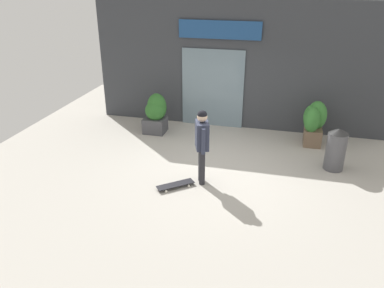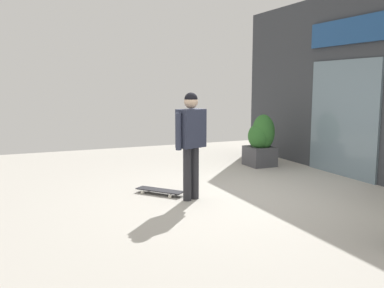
# 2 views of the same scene
# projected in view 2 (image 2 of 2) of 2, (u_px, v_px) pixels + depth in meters

# --- Properties ---
(ground_plane) EXTENTS (12.00, 12.00, 0.00)m
(ground_plane) POSITION_uv_depth(u_px,v_px,m) (239.00, 198.00, 6.68)
(ground_plane) COLOR #B2ADA3
(building_facade) EXTENTS (8.42, 0.31, 3.64)m
(building_facade) POSITION_uv_depth(u_px,v_px,m) (377.00, 85.00, 7.56)
(building_facade) COLOR #383A3F
(building_facade) RESTS_ON ground_plane
(skateboarder) EXTENTS (0.39, 0.57, 1.69)m
(skateboarder) POSITION_uv_depth(u_px,v_px,m) (191.00, 135.00, 6.44)
(skateboarder) COLOR #28282D
(skateboarder) RESTS_ON ground_plane
(skateboard) EXTENTS (0.78, 0.70, 0.08)m
(skateboard) POSITION_uv_depth(u_px,v_px,m) (160.00, 190.00, 6.89)
(skateboard) COLOR black
(skateboard) RESTS_ON ground_plane
(planter_box_right) EXTENTS (0.64, 0.57, 1.15)m
(planter_box_right) POSITION_uv_depth(u_px,v_px,m) (261.00, 141.00, 9.23)
(planter_box_right) COLOR #47474C
(planter_box_right) RESTS_ON ground_plane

